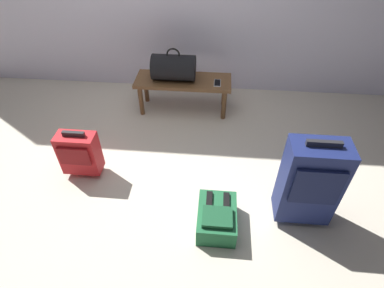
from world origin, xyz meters
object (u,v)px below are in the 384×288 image
backpack_green (217,218)px  cell_phone (217,83)px  bench (183,84)px  suitcase_upright_navy (310,182)px  duffel_bag_black (174,67)px  suitcase_small_red (79,153)px

backpack_green → cell_phone: bearing=92.0°
bench → cell_phone: (0.36, -0.05, 0.06)m
bench → suitcase_upright_navy: size_ratio=1.32×
bench → suitcase_upright_navy: suitcase_upright_navy is taller
bench → backpack_green: bench is taller
cell_phone → bench: bearing=172.3°
suitcase_upright_navy → backpack_green: (-0.62, -0.14, -0.29)m
suitcase_upright_navy → bench: bearing=127.4°
cell_phone → backpack_green: size_ratio=0.38×
cell_phone → backpack_green: bearing=-88.0°
duffel_bag_black → suitcase_upright_navy: bearing=-50.1°
bench → suitcase_small_red: suitcase_small_red is taller
duffel_bag_black → cell_phone: 0.47m
cell_phone → suitcase_small_red: bearing=-138.0°
bench → backpack_green: size_ratio=2.63×
duffel_bag_black → backpack_green: 1.62m
cell_phone → suitcase_upright_navy: bearing=-62.6°
cell_phone → suitcase_upright_navy: suitcase_upright_navy is taller
bench → suitcase_small_red: (-0.75, -1.05, -0.08)m
duffel_bag_black → suitcase_small_red: (-0.66, -1.05, -0.27)m
duffel_bag_black → suitcase_upright_navy: size_ratio=0.58×
duffel_bag_black → suitcase_small_red: bearing=-122.2°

